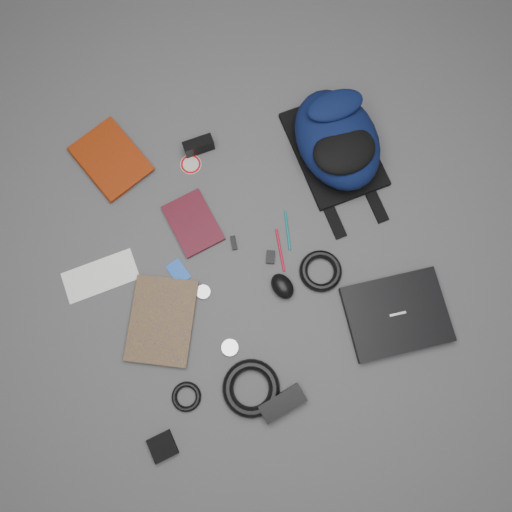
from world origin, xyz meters
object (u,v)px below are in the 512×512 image
object	(u,v)px
mouse	(282,286)
pouch	(163,447)
dvd_case	(193,223)
textbook_red	(89,176)
compact_camera	(199,146)
power_brick	(283,403)
laptop	(396,314)
comic_book	(130,317)
backpack	(337,140)

from	to	relation	value
mouse	pouch	world-z (taller)	mouse
dvd_case	mouse	size ratio (longest dim) A/B	2.23
textbook_red	compact_camera	xyz separation A→B (m)	(0.39, -0.00, 0.02)
power_brick	pouch	distance (m)	0.39
laptop	power_brick	distance (m)	0.46
compact_camera	pouch	distance (m)	0.98
comic_book	dvd_case	bearing A→B (deg)	65.24
laptop	mouse	distance (m)	0.38
power_brick	backpack	bearing A→B (deg)	47.58
backpack	mouse	world-z (taller)	backpack
laptop	pouch	distance (m)	0.84
laptop	textbook_red	distance (m)	1.13
dvd_case	power_brick	size ratio (longest dim) A/B	1.41
compact_camera	pouch	xyz separation A→B (m)	(-0.35, -0.92, -0.02)
backpack	textbook_red	distance (m)	0.85
comic_book	compact_camera	distance (m)	0.62
textbook_red	mouse	xyz separation A→B (m)	(0.53, -0.55, 0.01)
textbook_red	comic_book	bearing A→B (deg)	-110.58
mouse	compact_camera	bearing A→B (deg)	86.53
backpack	pouch	world-z (taller)	backpack
textbook_red	dvd_case	distance (m)	0.40
dvd_case	pouch	world-z (taller)	pouch
backpack	laptop	world-z (taller)	backpack
mouse	pouch	bearing A→B (deg)	-160.51
mouse	comic_book	bearing A→B (deg)	157.72
textbook_red	mouse	bearing A→B (deg)	-70.17
compact_camera	mouse	xyz separation A→B (m)	(0.14, -0.55, -0.01)
backpack	mouse	bearing A→B (deg)	-132.02
compact_camera	backpack	bearing A→B (deg)	-21.00
laptop	comic_book	xyz separation A→B (m)	(-0.82, 0.23, -0.01)
backpack	compact_camera	world-z (taller)	backpack
laptop	mouse	world-z (taller)	mouse
backpack	dvd_case	world-z (taller)	backpack
comic_book	power_brick	size ratio (longest dim) A/B	1.96
textbook_red	comic_book	size ratio (longest dim) A/B	0.92
comic_book	dvd_case	distance (m)	0.37
comic_book	dvd_case	world-z (taller)	comic_book
comic_book	compact_camera	bearing A→B (deg)	77.23
laptop	mouse	bearing A→B (deg)	153.23
compact_camera	power_brick	distance (m)	0.90
compact_camera	pouch	size ratio (longest dim) A/B	1.37
backpack	power_brick	world-z (taller)	backpack
pouch	compact_camera	bearing A→B (deg)	68.87
backpack	mouse	distance (m)	0.52
backpack	comic_book	world-z (taller)	backpack
comic_book	compact_camera	xyz separation A→B (m)	(0.36, 0.51, 0.02)
textbook_red	compact_camera	bearing A→B (deg)	-24.33
power_brick	pouch	world-z (taller)	power_brick
dvd_case	power_brick	distance (m)	0.65
dvd_case	pouch	xyz separation A→B (m)	(-0.27, -0.66, 0.00)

